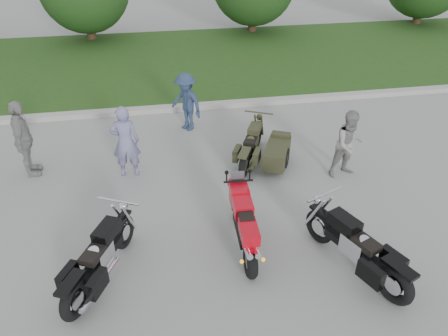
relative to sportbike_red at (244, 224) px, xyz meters
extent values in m
plane|color=#989893|center=(-0.75, 0.08, -0.56)|extent=(80.00, 80.00, 0.00)
cube|color=#ABA8A1|center=(-0.75, 6.08, -0.48)|extent=(60.00, 0.30, 0.15)
cube|color=#32541D|center=(-0.75, 10.23, -0.49)|extent=(60.00, 8.00, 0.14)
cylinder|color=#3F2B1C|center=(-3.75, 13.58, 0.04)|extent=(0.36, 0.36, 1.20)
cylinder|color=#3F2B1C|center=(3.25, 13.58, 0.04)|extent=(0.36, 0.36, 1.20)
cylinder|color=#3F2B1C|center=(11.25, 13.58, 0.04)|extent=(0.36, 0.36, 1.20)
torus|color=black|center=(-0.03, -0.66, -0.26)|extent=(0.21, 0.61, 0.60)
torus|color=black|center=(0.03, 0.75, -0.27)|extent=(0.14, 0.59, 0.58)
cube|color=black|center=(0.00, -0.01, -0.02)|extent=(0.31, 0.89, 0.34)
cube|color=red|center=(0.01, 0.22, 0.24)|extent=(0.35, 0.55, 0.25)
cube|color=red|center=(-0.02, -0.44, 0.20)|extent=(0.31, 0.55, 0.21)
cube|color=black|center=(-0.01, -0.13, 0.28)|extent=(0.27, 0.35, 0.10)
cube|color=red|center=(0.02, 0.58, 0.20)|extent=(0.35, 0.40, 0.39)
cylinder|color=silver|center=(-0.10, -0.71, 0.04)|extent=(0.12, 0.45, 0.21)
cylinder|color=silver|center=(0.04, -0.72, 0.04)|extent=(0.12, 0.45, 0.21)
torus|color=black|center=(-2.81, -1.02, -0.23)|extent=(0.44, 0.67, 0.66)
torus|color=black|center=(-2.11, 0.42, -0.25)|extent=(0.38, 0.61, 0.62)
cube|color=black|center=(-2.46, -0.30, -0.15)|extent=(0.70, 1.14, 0.14)
cube|color=silver|center=(-2.46, -0.30, -0.07)|extent=(0.45, 0.52, 0.34)
cube|color=black|center=(-2.33, -0.04, 0.20)|extent=(0.48, 0.60, 0.21)
cube|color=black|center=(-2.52, -0.43, 0.10)|extent=(0.46, 0.56, 0.12)
cube|color=black|center=(-2.81, -1.02, 0.12)|extent=(0.43, 0.58, 0.06)
cylinder|color=silver|center=(-2.45, -0.68, -0.29)|extent=(0.55, 1.01, 0.10)
torus|color=black|center=(2.06, -1.58, -0.21)|extent=(0.43, 0.70, 0.69)
torus|color=black|center=(1.40, -0.04, -0.24)|extent=(0.37, 0.64, 0.65)
cube|color=black|center=(1.73, -0.81, -0.13)|extent=(0.69, 1.21, 0.14)
cube|color=silver|center=(1.73, -0.81, -0.05)|extent=(0.46, 0.54, 0.36)
cube|color=black|center=(1.61, -0.53, 0.23)|extent=(0.48, 0.62, 0.22)
cube|color=black|center=(1.79, -0.95, 0.13)|extent=(0.46, 0.58, 0.12)
cube|color=black|center=(2.06, -1.58, 0.15)|extent=(0.43, 0.60, 0.06)
cylinder|color=silver|center=(2.03, -1.06, -0.28)|extent=(0.53, 1.07, 0.10)
torus|color=black|center=(0.49, 2.30, -0.26)|extent=(0.40, 0.61, 0.60)
torus|color=black|center=(1.13, 3.62, -0.28)|extent=(0.34, 0.56, 0.57)
cube|color=black|center=(0.81, 2.96, -0.19)|extent=(0.64, 1.05, 0.12)
cube|color=#34361F|center=(0.81, 2.96, -0.12)|extent=(0.41, 0.48, 0.31)
cube|color=#34361F|center=(0.92, 3.20, 0.13)|extent=(0.44, 0.55, 0.20)
cube|color=black|center=(0.75, 2.84, 0.04)|extent=(0.42, 0.51, 0.11)
cube|color=#34361F|center=(0.49, 2.30, 0.06)|extent=(0.39, 0.53, 0.05)
cylinder|color=#34361F|center=(0.82, 2.61, -0.31)|extent=(0.50, 0.92, 0.09)
cube|color=#34361F|center=(1.33, 2.61, -0.20)|extent=(0.94, 1.25, 0.40)
torus|color=black|center=(1.53, 2.51, -0.31)|extent=(0.31, 0.50, 0.50)
imported|color=#7978A4|center=(-2.07, 2.82, 0.29)|extent=(0.63, 0.42, 1.70)
imported|color=gray|center=(2.79, 2.00, 0.22)|extent=(0.85, 0.71, 1.57)
imported|color=navy|center=(-0.54, 4.85, 0.23)|extent=(1.09, 1.16, 1.58)
imported|color=gray|center=(-4.26, 3.23, 0.33)|extent=(0.51, 1.08, 1.79)
camera|label=1|loc=(-1.35, -5.78, 4.95)|focal=35.00mm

